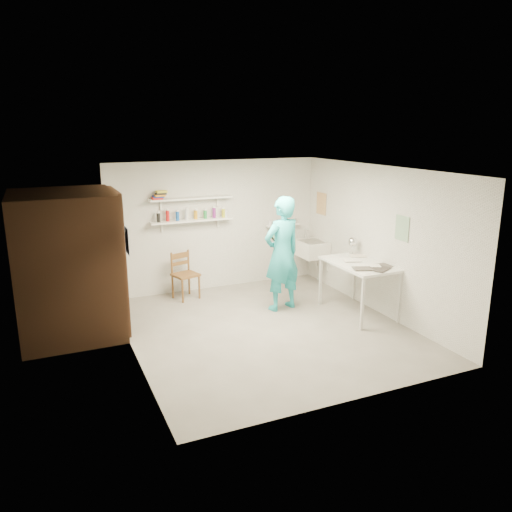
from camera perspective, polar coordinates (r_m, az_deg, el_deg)
name	(u,v)px	position (r m, az deg, el deg)	size (l,w,h in m)	color
floor	(267,329)	(7.68, 1.21, -8.37)	(4.00, 4.50, 0.02)	slate
ceiling	(267,169)	(7.10, 1.32, 9.93)	(4.00, 4.50, 0.02)	silver
wall_back	(216,225)	(9.34, -4.61, 3.52)	(4.00, 0.02, 2.40)	silver
wall_front	(357,300)	(5.42, 11.45, -4.96)	(4.00, 0.02, 2.40)	silver
wall_left	(128,268)	(6.73, -14.46, -1.29)	(0.02, 4.50, 2.40)	silver
wall_right	(379,240)	(8.33, 13.91, 1.77)	(0.02, 4.50, 2.40)	silver
doorway_recess	(118,263)	(7.78, -15.53, -0.74)	(0.02, 0.90, 2.00)	black
corridor_box	(67,265)	(7.71, -20.76, -0.92)	(1.40, 1.50, 2.10)	brown
door_lintel	(114,193)	(7.59, -15.91, 6.95)	(0.06, 1.05, 0.10)	brown
door_jamb_near	(125,271)	(7.31, -14.78, -1.68)	(0.06, 0.10, 2.00)	brown
door_jamb_far	(114,255)	(8.27, -15.91, 0.12)	(0.06, 0.10, 2.00)	brown
shelf_lower	(192,220)	(9.04, -7.35, 4.05)	(1.50, 0.22, 0.03)	white
shelf_upper	(191,198)	(8.98, -7.43, 6.56)	(1.50, 0.22, 0.03)	white
ledge_shelf	(283,225)	(9.80, 3.06, 3.59)	(0.70, 0.14, 0.03)	white
poster_left	(127,241)	(6.69, -14.53, 1.72)	(0.01, 0.28, 0.36)	#334C7F
poster_right_a	(321,204)	(9.71, 7.47, 5.96)	(0.01, 0.34, 0.42)	#995933
poster_right_b	(402,228)	(7.83, 16.35, 3.06)	(0.01, 0.30, 0.38)	#3F724C
belfast_sink	(312,249)	(9.67, 6.40, 0.82)	(0.48, 0.60, 0.30)	white
man	(282,254)	(8.21, 3.00, 0.25)	(0.70, 0.46, 1.91)	#25B0BB
wall_clock	(279,232)	(8.35, 2.65, 2.73)	(0.34, 0.34, 0.04)	beige
wooden_chair	(186,275)	(8.93, -8.06, -2.15)	(0.41, 0.39, 0.87)	brown
work_table	(358,288)	(8.30, 11.60, -3.64)	(0.78, 1.29, 0.86)	silver
desk_lamp	(353,242)	(8.66, 11.01, 1.61)	(0.16, 0.16, 0.16)	silver
spray_cans	(192,215)	(9.03, -7.37, 4.67)	(1.29, 0.06, 0.17)	black
book_stack	(160,195)	(8.83, -10.96, 6.84)	(0.26, 0.14, 0.14)	red
ledge_pots	(283,222)	(9.78, 3.07, 3.93)	(0.48, 0.07, 0.09)	silver
papers	(360,262)	(8.18, 11.76, -0.68)	(0.30, 0.22, 0.03)	silver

